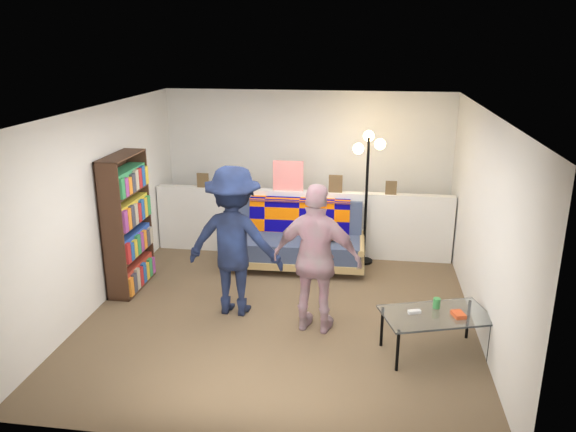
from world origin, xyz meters
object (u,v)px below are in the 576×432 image
object	(u,v)px
bookshelf	(127,228)
person_right	(317,260)
coffee_table	(437,317)
floor_lamp	(368,171)
person_left	(234,241)
futon_sofa	(299,240)

from	to	relation	value
bookshelf	person_right	xyz separation A→B (m)	(2.53, -0.78, 0.02)
coffee_table	person_right	xyz separation A→B (m)	(-1.28, 0.34, 0.42)
coffee_table	floor_lamp	xyz separation A→B (m)	(-0.77, 2.46, 0.94)
bookshelf	coffee_table	world-z (taller)	bookshelf
floor_lamp	person_left	world-z (taller)	floor_lamp
bookshelf	coffee_table	xyz separation A→B (m)	(3.81, -1.12, -0.40)
bookshelf	person_right	size ratio (longest dim) A/B	1.05
bookshelf	person_left	bearing A→B (deg)	-17.00
bookshelf	person_left	size ratio (longest dim) A/B	0.99
person_left	floor_lamp	bearing A→B (deg)	-125.00
futon_sofa	coffee_table	size ratio (longest dim) A/B	1.58
person_left	person_right	bearing A→B (deg)	167.65
person_right	bookshelf	bearing A→B (deg)	-7.41
person_left	bookshelf	bearing A→B (deg)	-12.14
futon_sofa	person_left	distance (m)	1.70
futon_sofa	person_left	world-z (taller)	person_left
person_left	person_right	world-z (taller)	person_left
bookshelf	person_right	world-z (taller)	bookshelf
futon_sofa	bookshelf	size ratio (longest dim) A/B	1.09
futon_sofa	coffee_table	xyz separation A→B (m)	(1.71, -2.17, 0.04)
bookshelf	person_left	xyz separation A→B (m)	(1.53, -0.47, 0.06)
futon_sofa	floor_lamp	world-z (taller)	floor_lamp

